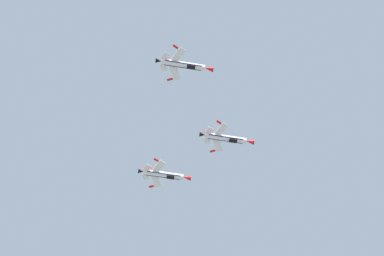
# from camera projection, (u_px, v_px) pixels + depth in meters

# --- Properties ---
(fighter_jet_lead) EXTENTS (15.91, 10.44, 4.39)m
(fighter_jet_lead) POSITION_uv_depth(u_px,v_px,m) (227.00, 138.00, 183.96)
(fighter_jet_lead) COLOR white
(fighter_jet_left_wing) EXTENTS (15.91, 10.46, 4.38)m
(fighter_jet_left_wing) POSITION_uv_depth(u_px,v_px,m) (165.00, 175.00, 192.09)
(fighter_jet_left_wing) COLOR white
(fighter_jet_right_wing) EXTENTS (15.91, 10.40, 4.39)m
(fighter_jet_right_wing) POSITION_uv_depth(u_px,v_px,m) (184.00, 65.00, 174.29)
(fighter_jet_right_wing) COLOR white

